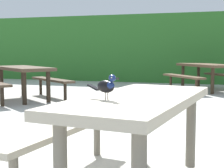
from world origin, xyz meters
TOP-DOWN VIEW (x-y plane):
  - hedge_wall at (0.00, 9.66)m, footprint 28.00×1.34m
  - picnic_table_foreground at (0.01, -0.05)m, footprint 1.89×1.92m
  - bird_grackle at (-0.15, -0.34)m, footprint 0.27×0.15m
  - picnic_table_mid_right at (-3.55, 4.06)m, footprint 2.37×2.37m
  - picnic_table_far_centre at (0.27, 7.07)m, footprint 2.37×2.38m

SIDE VIEW (x-z plane):
  - picnic_table_foreground at x=0.01m, z-range 0.19..0.93m
  - picnic_table_mid_right at x=-3.55m, z-range 0.19..0.93m
  - picnic_table_far_centre at x=0.27m, z-range 0.19..0.93m
  - bird_grackle at x=-0.15m, z-range 0.75..0.94m
  - hedge_wall at x=0.00m, z-range 0.00..2.36m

